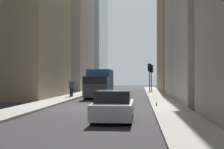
{
  "coord_description": "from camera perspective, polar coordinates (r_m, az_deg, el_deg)",
  "views": [
    {
      "loc": [
        -21.38,
        -2.65,
        1.99
      ],
      "look_at": [
        16.58,
        0.74,
        2.42
      ],
      "focal_mm": 51.05,
      "sensor_mm": 36.0,
      "label": 1
    }
  ],
  "objects": [
    {
      "name": "delivery_truck",
      "position": [
        31.57,
        -2.27,
        -1.61
      ],
      "size": [
        6.46,
        2.25,
        2.84
      ],
      "color": "#285699",
      "rests_on": "ground_plane"
    },
    {
      "name": "traffic_light_far_junction",
      "position": [
        45.35,
        6.75,
        0.65
      ],
      "size": [
        0.43,
        0.52,
        3.92
      ],
      "color": "black",
      "rests_on": "sidewalk_left"
    },
    {
      "name": "sidewalk_right",
      "position": [
        22.63,
        -13.4,
        -5.5
      ],
      "size": [
        90.0,
        2.2,
        0.14
      ],
      "primitive_type": "cube",
      "color": "#A8A399",
      "rests_on": "ground_plane"
    },
    {
      "name": "traffic_light_midblock",
      "position": [
        47.2,
        7.06,
        0.48
      ],
      "size": [
        0.43,
        0.52,
        3.78
      ],
      "color": "black",
      "rests_on": "sidewalk_left"
    },
    {
      "name": "sedan_silver",
      "position": [
        14.97,
        0.3,
        -5.73
      ],
      "size": [
        4.3,
        1.78,
        1.42
      ],
      "color": "#B7BABF",
      "rests_on": "ground_plane"
    },
    {
      "name": "sidewalk_left",
      "position": [
        21.55,
        10.06,
        -5.75
      ],
      "size": [
        90.0,
        2.2,
        0.14
      ],
      "primitive_type": "cube",
      "color": "#A8A399",
      "rests_on": "ground_plane"
    },
    {
      "name": "ground_plane",
      "position": [
        21.64,
        -1.97,
        -5.92
      ],
      "size": [
        135.0,
        135.0,
        0.0
      ],
      "primitive_type": "plane",
      "color": "#302D30"
    },
    {
      "name": "discarded_bottle",
      "position": [
        21.31,
        7.95,
        -5.33
      ],
      "size": [
        0.07,
        0.07,
        0.27
      ],
      "color": "#236033",
      "rests_on": "sidewalk_left"
    },
    {
      "name": "building_left_far",
      "position": [
        51.13,
        14.19,
        10.83
      ],
      "size": [
        16.6,
        10.0,
        24.29
      ],
      "color": "#9E8966",
      "rests_on": "ground_plane"
    },
    {
      "name": "pedestrian",
      "position": [
        32.34,
        -7.28,
        -2.21
      ],
      "size": [
        0.26,
        0.44,
        1.77
      ],
      "color": "black",
      "rests_on": "sidewalk_right"
    }
  ]
}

